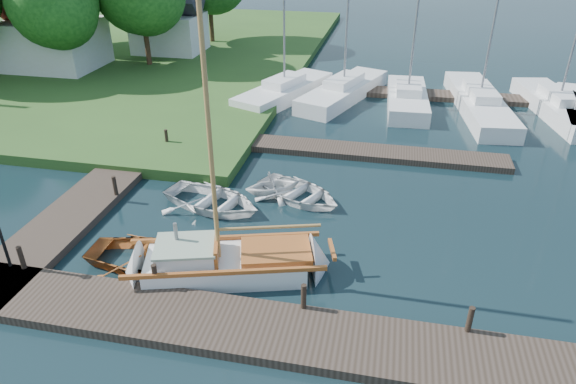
% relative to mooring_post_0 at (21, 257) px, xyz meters
% --- Properties ---
extents(ground, '(160.00, 160.00, 0.00)m').
position_rel_mooring_post_0_xyz_m(ground, '(7.50, 5.00, -0.70)').
color(ground, black).
rests_on(ground, ground).
extents(near_dock, '(18.00, 2.20, 0.30)m').
position_rel_mooring_post_0_xyz_m(near_dock, '(7.50, -1.00, -0.55)').
color(near_dock, '#31261D').
rests_on(near_dock, ground).
extents(left_dock, '(2.20, 18.00, 0.30)m').
position_rel_mooring_post_0_xyz_m(left_dock, '(-0.50, 7.00, -0.55)').
color(left_dock, '#31261D').
rests_on(left_dock, ground).
extents(far_dock, '(14.00, 1.60, 0.30)m').
position_rel_mooring_post_0_xyz_m(far_dock, '(9.50, 11.50, -0.55)').
color(far_dock, '#31261D').
rests_on(far_dock, ground).
extents(pontoon, '(30.00, 1.60, 0.30)m').
position_rel_mooring_post_0_xyz_m(pontoon, '(17.50, 21.00, -0.55)').
color(pontoon, '#31261D').
rests_on(pontoon, ground).
extents(shore, '(50.00, 40.00, 0.50)m').
position_rel_mooring_post_0_xyz_m(shore, '(-20.50, 27.00, -0.45)').
color(shore, '#2D4E1F').
rests_on(shore, ground).
extents(mooring_post_0, '(0.16, 0.16, 0.80)m').
position_rel_mooring_post_0_xyz_m(mooring_post_0, '(0.00, 0.00, 0.00)').
color(mooring_post_0, black).
rests_on(mooring_post_0, near_dock).
extents(mooring_post_1, '(0.16, 0.16, 0.80)m').
position_rel_mooring_post_0_xyz_m(mooring_post_1, '(4.50, 0.00, 0.00)').
color(mooring_post_1, black).
rests_on(mooring_post_1, near_dock).
extents(mooring_post_2, '(0.16, 0.16, 0.80)m').
position_rel_mooring_post_0_xyz_m(mooring_post_2, '(9.00, 0.00, 0.00)').
color(mooring_post_2, black).
rests_on(mooring_post_2, near_dock).
extents(mooring_post_3, '(0.16, 0.16, 0.80)m').
position_rel_mooring_post_0_xyz_m(mooring_post_3, '(13.50, 0.00, 0.00)').
color(mooring_post_3, black).
rests_on(mooring_post_3, near_dock).
extents(mooring_post_4, '(0.16, 0.16, 0.80)m').
position_rel_mooring_post_0_xyz_m(mooring_post_4, '(0.50, 5.00, 0.00)').
color(mooring_post_4, black).
rests_on(mooring_post_4, left_dock).
extents(mooring_post_5, '(0.16, 0.16, 0.80)m').
position_rel_mooring_post_0_xyz_m(mooring_post_5, '(0.50, 10.00, 0.00)').
color(mooring_post_5, black).
rests_on(mooring_post_5, left_dock).
extents(sailboat, '(7.41, 3.89, 9.83)m').
position_rel_mooring_post_0_xyz_m(sailboat, '(6.39, 1.47, -0.36)').
color(sailboat, white).
rests_on(sailboat, ground).
extents(dinghy, '(4.08, 2.94, 0.84)m').
position_rel_mooring_post_0_xyz_m(dinghy, '(3.55, 1.36, -0.28)').
color(dinghy, brown).
rests_on(dinghy, ground).
extents(tender_a, '(4.74, 3.95, 0.85)m').
position_rel_mooring_post_0_xyz_m(tender_a, '(4.42, 5.31, -0.28)').
color(tender_a, white).
rests_on(tender_a, ground).
extents(tender_b, '(2.90, 2.78, 1.18)m').
position_rel_mooring_post_0_xyz_m(tender_b, '(6.51, 6.70, -0.11)').
color(tender_b, white).
rests_on(tender_b, ground).
extents(tender_c, '(4.52, 4.08, 0.77)m').
position_rel_mooring_post_0_xyz_m(tender_c, '(7.61, 6.65, -0.32)').
color(tender_c, white).
rests_on(tender_c, ground).
extents(marina_boat_0, '(5.06, 8.21, 10.67)m').
position_rel_mooring_post_0_xyz_m(marina_boat_0, '(4.38, 18.78, -0.13)').
color(marina_boat_0, white).
rests_on(marina_boat_0, ground).
extents(marina_boat_1, '(5.01, 8.77, 9.59)m').
position_rel_mooring_post_0_xyz_m(marina_boat_1, '(7.93, 19.62, -0.14)').
color(marina_boat_1, white).
rests_on(marina_boat_1, ground).
extents(marina_boat_2, '(2.48, 7.04, 10.66)m').
position_rel_mooring_post_0_xyz_m(marina_boat_2, '(11.78, 18.89, -0.13)').
color(marina_boat_2, white).
rests_on(marina_boat_2, ground).
extents(marina_boat_3, '(3.32, 10.24, 12.43)m').
position_rel_mooring_post_0_xyz_m(marina_boat_3, '(15.85, 19.03, -0.13)').
color(marina_boat_3, white).
rests_on(marina_boat_3, ground).
extents(marina_boat_4, '(3.72, 8.91, 10.79)m').
position_rel_mooring_post_0_xyz_m(marina_boat_4, '(20.16, 19.28, -0.13)').
color(marina_boat_4, white).
rests_on(marina_boat_4, ground).
extents(house_a, '(6.30, 5.00, 6.29)m').
position_rel_mooring_post_0_xyz_m(house_a, '(-12.50, 21.00, 2.26)').
color(house_a, silver).
rests_on(house_a, shore).
extents(house_c, '(5.25, 4.00, 5.28)m').
position_rel_mooring_post_0_xyz_m(house_c, '(-6.50, 27.00, 1.88)').
color(house_c, silver).
rests_on(house_c, shore).
extents(tree_2, '(5.83, 5.75, 7.82)m').
position_rel_mooring_post_0_xyz_m(tree_2, '(-10.50, 19.05, 4.55)').
color(tree_2, '#332114').
rests_on(tree_2, shore).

